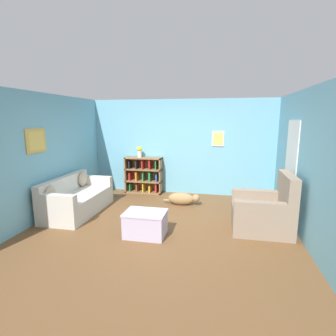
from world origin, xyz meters
TOP-DOWN VIEW (x-y plane):
  - ground_plane at (0.00, 0.00)m, footprint 14.00×14.00m
  - wall_back at (0.00, 2.25)m, footprint 5.60×0.13m
  - wall_left at (-2.55, -0.00)m, footprint 0.13×5.00m
  - wall_right at (2.55, 0.02)m, footprint 0.16×5.00m
  - couch at (-2.05, 0.18)m, footprint 0.86×1.82m
  - bookshelf at (-1.02, 2.03)m, footprint 1.04×0.34m
  - recliner_chair at (1.94, 0.00)m, footprint 1.05×0.96m
  - coffee_table at (-0.19, -0.68)m, footprint 0.73×0.54m
  - dog at (0.21, 1.16)m, footprint 0.92×0.28m
  - vase at (-1.14, 2.01)m, footprint 0.14×0.14m

SIDE VIEW (x-z plane):
  - ground_plane at x=0.00m, z-range 0.00..0.00m
  - dog at x=0.21m, z-range 0.00..0.31m
  - coffee_table at x=-0.19m, z-range 0.01..0.46m
  - couch at x=-2.05m, z-range -0.10..0.70m
  - recliner_chair at x=1.94m, z-range -0.19..0.91m
  - bookshelf at x=-1.02m, z-range -0.01..1.00m
  - vase at x=-1.14m, z-range 1.04..1.34m
  - wall_right at x=2.55m, z-range -0.01..2.59m
  - wall_back at x=0.00m, z-range 0.00..2.60m
  - wall_left at x=-2.55m, z-range 0.00..2.60m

